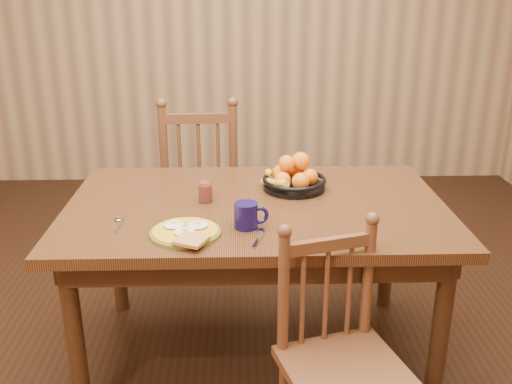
{
  "coord_description": "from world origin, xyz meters",
  "views": [
    {
      "loc": [
        -0.07,
        -2.25,
        1.64
      ],
      "look_at": [
        0.0,
        0.0,
        0.8
      ],
      "focal_mm": 40.0,
      "sensor_mm": 36.0,
      "label": 1
    }
  ],
  "objects_px": {
    "dining_table": "(256,221)",
    "chair_far": "(201,186)",
    "fruit_bowl": "(294,178)",
    "chair_near": "(340,360)",
    "breakfast_plate": "(186,232)",
    "coffee_mug": "(247,215)"
  },
  "relations": [
    {
      "from": "dining_table",
      "to": "chair_far",
      "type": "relative_size",
      "value": 1.56
    },
    {
      "from": "chair_far",
      "to": "fruit_bowl",
      "type": "height_order",
      "value": "chair_far"
    },
    {
      "from": "chair_near",
      "to": "dining_table",
      "type": "bearing_deg",
      "value": 96.51
    },
    {
      "from": "dining_table",
      "to": "chair_near",
      "type": "distance_m",
      "value": 0.73
    },
    {
      "from": "dining_table",
      "to": "chair_far",
      "type": "xyz_separation_m",
      "value": [
        -0.3,
        0.92,
        -0.17
      ]
    },
    {
      "from": "chair_far",
      "to": "fruit_bowl",
      "type": "distance_m",
      "value": 0.94
    },
    {
      "from": "dining_table",
      "to": "breakfast_plate",
      "type": "relative_size",
      "value": 5.26
    },
    {
      "from": "chair_near",
      "to": "coffee_mug",
      "type": "relative_size",
      "value": 6.49
    },
    {
      "from": "chair_far",
      "to": "chair_near",
      "type": "distance_m",
      "value": 1.66
    },
    {
      "from": "chair_near",
      "to": "fruit_bowl",
      "type": "bearing_deg",
      "value": 80.27
    },
    {
      "from": "chair_near",
      "to": "chair_far",
      "type": "bearing_deg",
      "value": 93.61
    },
    {
      "from": "dining_table",
      "to": "fruit_bowl",
      "type": "xyz_separation_m",
      "value": [
        0.17,
        0.17,
        0.14
      ]
    },
    {
      "from": "breakfast_plate",
      "to": "coffee_mug",
      "type": "distance_m",
      "value": 0.24
    },
    {
      "from": "coffee_mug",
      "to": "dining_table",
      "type": "bearing_deg",
      "value": 80.7
    },
    {
      "from": "dining_table",
      "to": "breakfast_plate",
      "type": "bearing_deg",
      "value": -130.84
    },
    {
      "from": "coffee_mug",
      "to": "breakfast_plate",
      "type": "bearing_deg",
      "value": -165.4
    },
    {
      "from": "chair_near",
      "to": "fruit_bowl",
      "type": "xyz_separation_m",
      "value": [
        -0.09,
        0.81,
        0.38
      ]
    },
    {
      "from": "chair_far",
      "to": "fruit_bowl",
      "type": "bearing_deg",
      "value": 119.11
    },
    {
      "from": "chair_near",
      "to": "breakfast_plate",
      "type": "xyz_separation_m",
      "value": [
        -0.54,
        0.32,
        0.34
      ]
    },
    {
      "from": "dining_table",
      "to": "chair_far",
      "type": "distance_m",
      "value": 0.99
    },
    {
      "from": "dining_table",
      "to": "breakfast_plate",
      "type": "xyz_separation_m",
      "value": [
        -0.27,
        -0.31,
        0.1
      ]
    },
    {
      "from": "chair_far",
      "to": "fruit_bowl",
      "type": "relative_size",
      "value": 3.53
    }
  ]
}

